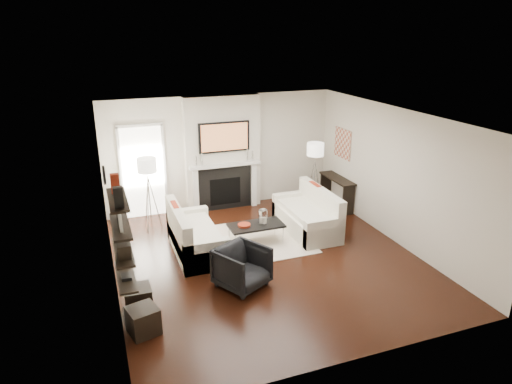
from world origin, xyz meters
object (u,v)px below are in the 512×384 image
object	(u,v)px
lamp_left_shade	(147,165)
lamp_right_shade	(315,149)
armchair	(242,265)
loveseat_left_base	(197,242)
coffee_table	(256,225)
loveseat_right_base	(306,222)
ottoman_near	(138,299)

from	to	relation	value
lamp_left_shade	lamp_right_shade	distance (m)	3.90
armchair	lamp_right_shade	distance (m)	4.14
lamp_right_shade	loveseat_left_base	bearing A→B (deg)	-156.87
coffee_table	lamp_right_shade	xyz separation A→B (m)	(2.01, 1.43, 1.05)
loveseat_right_base	armchair	xyz separation A→B (m)	(-2.00, -1.65, 0.18)
lamp_left_shade	lamp_right_shade	size ratio (longest dim) A/B	1.00
loveseat_left_base	lamp_right_shade	bearing A→B (deg)	23.13
lamp_right_shade	armchair	bearing A→B (deg)	-134.20
loveseat_left_base	lamp_left_shade	bearing A→B (deg)	115.82
lamp_right_shade	ottoman_near	size ratio (longest dim) A/B	1.00
ottoman_near	loveseat_right_base	bearing A→B (deg)	25.58
loveseat_left_base	ottoman_near	distance (m)	2.08
loveseat_left_base	ottoman_near	xyz separation A→B (m)	(-1.30, -1.63, -0.01)
loveseat_left_base	armchair	size ratio (longest dim) A/B	2.32
coffee_table	lamp_left_shade	size ratio (longest dim) A/B	2.75
lamp_left_shade	armchair	bearing A→B (deg)	-69.00
loveseat_right_base	lamp_left_shade	bearing A→B (deg)	158.27
loveseat_left_base	ottoman_near	bearing A→B (deg)	-128.59
loveseat_left_base	lamp_right_shade	xyz separation A→B (m)	(3.22, 1.38, 1.24)
loveseat_right_base	coffee_table	bearing A→B (deg)	-170.19
lamp_right_shade	ottoman_near	xyz separation A→B (m)	(-4.52, -3.00, -1.25)
loveseat_right_base	armchair	size ratio (longest dim) A/B	2.32
loveseat_left_base	armchair	bearing A→B (deg)	-73.83
loveseat_right_base	armchair	distance (m)	2.60
armchair	coffee_table	bearing A→B (deg)	32.46
armchair	lamp_right_shade	xyz separation A→B (m)	(2.79, 2.87, 1.06)
loveseat_right_base	lamp_left_shade	size ratio (longest dim) A/B	4.50
loveseat_left_base	lamp_right_shade	distance (m)	3.72
loveseat_right_base	coffee_table	world-z (taller)	same
loveseat_right_base	armchair	bearing A→B (deg)	-140.43
armchair	ottoman_near	world-z (taller)	armchair
loveseat_left_base	coffee_table	xyz separation A→B (m)	(1.21, -0.05, 0.19)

